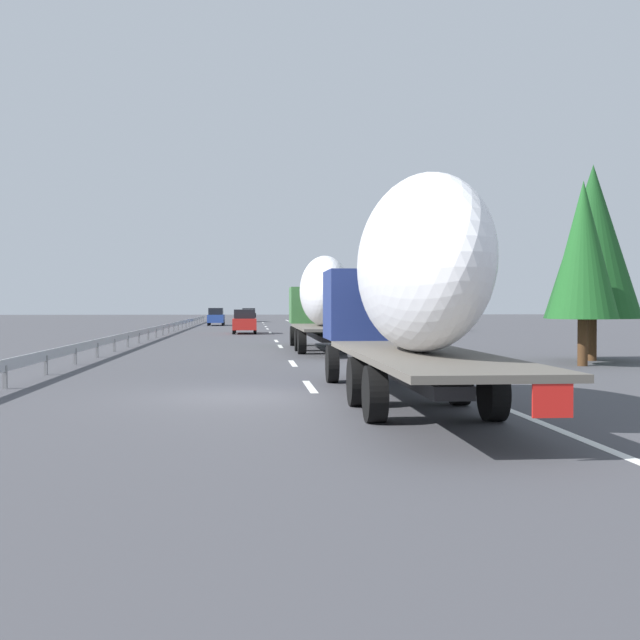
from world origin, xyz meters
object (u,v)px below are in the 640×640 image
truck_lead (322,298)px  car_red_compact (245,321)px  car_blue_sedan (216,317)px  road_sign (345,304)px  truck_trailing (408,281)px  car_black_suv (249,315)px

truck_lead → car_red_compact: (23.42, 3.79, -1.55)m
truck_lead → car_blue_sedan: bearing=8.2°
truck_lead → car_red_compact: size_ratio=2.82×
car_red_compact → road_sign: road_sign is taller
truck_trailing → car_red_compact: truck_trailing is taller
truck_lead → car_black_suv: 68.17m
truck_trailing → car_blue_sedan: bearing=5.8°
truck_lead → car_red_compact: 23.77m
car_black_suv → car_red_compact: bearing=179.7°
truck_trailing → road_sign: (37.42, -3.10, -0.40)m
car_black_suv → truck_trailing: bearing=-177.7°
car_black_suv → car_red_compact: car_red_compact is taller
truck_lead → road_sign: bearing=-10.4°
truck_trailing → truck_lead: bearing=-0.0°
truck_lead → road_sign: truck_lead is taller
truck_trailing → car_red_compact: (43.92, 3.79, -1.71)m
truck_lead → truck_trailing: size_ratio=0.95×
truck_trailing → car_blue_sedan: truck_trailing is taller
truck_trailing → car_black_suv: truck_trailing is taller
truck_lead → car_blue_sedan: truck_lead is taller
car_blue_sedan → truck_trailing: bearing=-174.2°
truck_trailing → car_red_compact: bearing=4.9°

